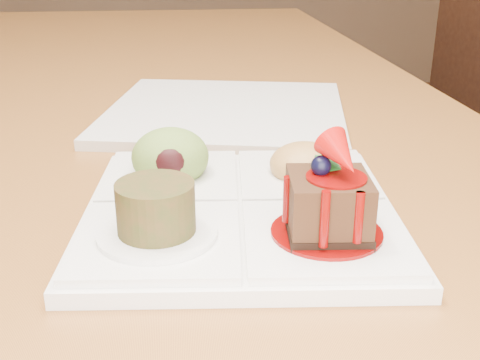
{
  "coord_description": "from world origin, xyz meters",
  "views": [
    {
      "loc": [
        0.12,
        -0.96,
        0.96
      ],
      "look_at": [
        0.16,
        -0.54,
        0.79
      ],
      "focal_mm": 45.0,
      "sensor_mm": 36.0,
      "label": 1
    }
  ],
  "objects": [
    {
      "name": "dining_table",
      "position": [
        0.0,
        0.0,
        0.68
      ],
      "size": [
        1.0,
        1.8,
        0.75
      ],
      "color": "#905D25",
      "rests_on": "ground"
    },
    {
      "name": "chair_right",
      "position": [
        0.68,
        0.17,
        0.49
      ],
      "size": [
        0.44,
        0.44,
        0.86
      ],
      "rotation": [
        0.0,
        0.0,
        1.74
      ],
      "color": "black",
      "rests_on": "ground"
    },
    {
      "name": "sampler_plate",
      "position": [
        0.16,
        -0.53,
        0.77
      ],
      "size": [
        0.26,
        0.26,
        0.1
      ],
      "rotation": [
        0.0,
        0.0,
        -0.09
      ],
      "color": "silver",
      "rests_on": "dining_table"
    },
    {
      "name": "second_plate",
      "position": [
        0.18,
        -0.24,
        0.76
      ],
      "size": [
        0.34,
        0.34,
        0.01
      ],
      "primitive_type": "cube",
      "rotation": [
        0.0,
        0.0,
        -0.21
      ],
      "color": "silver",
      "rests_on": "dining_table"
    }
  ]
}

